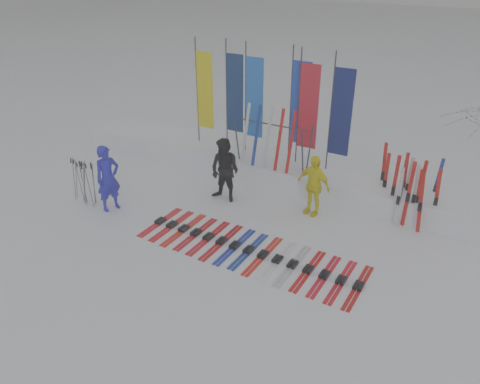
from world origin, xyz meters
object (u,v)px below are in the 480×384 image
Objects in this scene: person_black at (225,170)px; ski_rack at (273,139)px; ski_row at (249,250)px; person_yellow at (313,185)px; person_blue at (108,178)px.

ski_rack is at bearing 70.21° from person_black.
ski_row is (1.76, -1.83, -0.83)m from person_black.
person_yellow is 2.02m from ski_rack.
ski_row is 2.54× the size of ski_rack.
ski_rack is (0.63, 1.50, 0.52)m from person_black.
ski_rack is (-1.13, 3.33, 1.35)m from ski_row.
ski_row is at bearing -69.52° from person_blue.
ski_row is at bearing -71.28° from ski_rack.
person_blue reaches higher than ski_row.
person_black is 1.09× the size of person_yellow.
ski_rack is (2.91, 3.41, 0.52)m from person_blue.
person_blue is 5.16m from person_yellow.
ski_rack is (-1.65, 1.00, 0.59)m from person_yellow.
person_blue is 4.51m from ski_rack.
person_yellow is (2.28, 0.50, -0.07)m from person_black.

